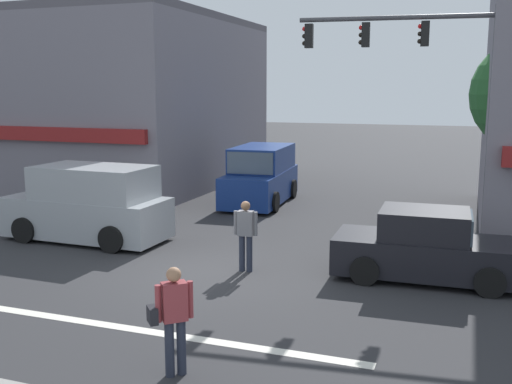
# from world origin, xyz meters

# --- Properties ---
(ground_plane) EXTENTS (120.00, 120.00, 0.00)m
(ground_plane) POSITION_xyz_m (0.00, 0.00, 0.00)
(ground_plane) COLOR #2B2B2D
(lane_marking_stripe) EXTENTS (9.00, 0.24, 0.01)m
(lane_marking_stripe) POSITION_xyz_m (0.00, -3.50, 0.00)
(lane_marking_stripe) COLOR silver
(lane_marking_stripe) RESTS_ON ground
(building_left_block) EXTENTS (13.76, 11.66, 7.29)m
(building_left_block) POSITION_xyz_m (-11.18, 11.34, 3.64)
(building_left_block) COLOR slate
(building_left_block) RESTS_ON ground
(utility_pole_near_left) EXTENTS (1.40, 0.22, 7.17)m
(utility_pole_near_left) POSITION_xyz_m (-7.43, 5.76, 3.73)
(utility_pole_near_left) COLOR brown
(utility_pole_near_left) RESTS_ON ground
(traffic_light_mast) EXTENTS (4.87, 0.73, 6.20)m
(traffic_light_mast) POSITION_xyz_m (4.83, 3.51, 4.30)
(traffic_light_mast) COLOR #47474C
(traffic_light_mast) RESTS_ON ground
(van_approaching_near) EXTENTS (4.63, 2.11, 2.11)m
(van_approaching_near) POSITION_xyz_m (-4.27, 1.64, 1.01)
(van_approaching_near) COLOR #999EA3
(van_approaching_near) RESTS_ON ground
(sedan_waiting_far) EXTENTS (4.15, 1.98, 1.58)m
(sedan_waiting_far) POSITION_xyz_m (4.90, 1.21, 0.71)
(sedan_waiting_far) COLOR black
(sedan_waiting_far) RESTS_ON ground
(van_crossing_center) EXTENTS (2.27, 4.71, 2.11)m
(van_crossing_center) POSITION_xyz_m (-1.59, 8.50, 1.01)
(van_crossing_center) COLOR navy
(van_crossing_center) RESTS_ON ground
(pedestrian_foreground_with_bag) EXTENTS (0.63, 0.53, 1.67)m
(pedestrian_foreground_with_bag) POSITION_xyz_m (1.72, -4.80, 0.95)
(pedestrian_foreground_with_bag) COLOR #232838
(pedestrian_foreground_with_bag) RESTS_ON ground
(pedestrian_mid_crossing) EXTENTS (0.57, 0.25, 1.67)m
(pedestrian_mid_crossing) POSITION_xyz_m (0.89, 0.38, 0.95)
(pedestrian_mid_crossing) COLOR #232838
(pedestrian_mid_crossing) RESTS_ON ground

